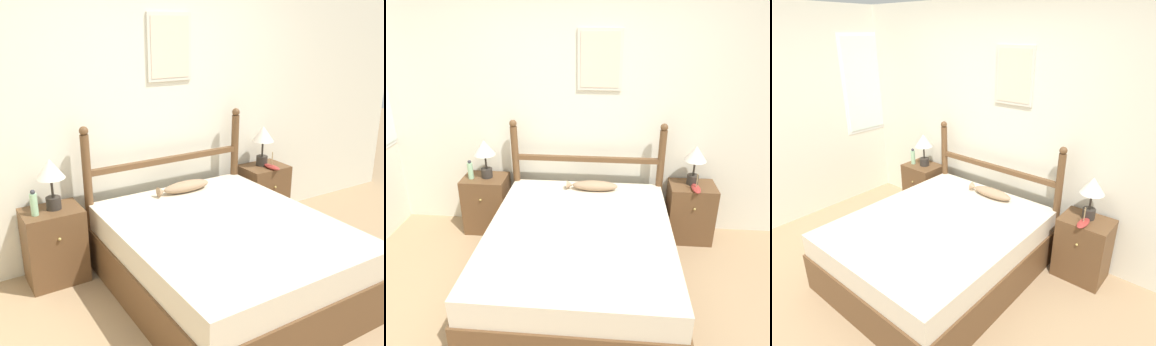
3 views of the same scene
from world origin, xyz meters
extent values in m
plane|color=#9E7F5B|center=(0.00, 0.00, 0.00)|extent=(16.00, 16.00, 0.00)
cube|color=beige|center=(0.00, 1.73, 1.27)|extent=(6.40, 0.06, 2.55)
cube|color=beige|center=(0.13, 1.69, 1.82)|extent=(0.43, 0.02, 0.58)
cube|color=beige|center=(0.13, 1.68, 1.82)|extent=(0.37, 0.01, 0.52)
cube|color=brown|center=(0.02, 0.65, 0.18)|extent=(1.58, 1.90, 0.36)
cube|color=beige|center=(0.02, 0.65, 0.47)|extent=(1.54, 1.86, 0.21)
cylinder|color=brown|center=(-0.73, 1.56, 0.59)|extent=(0.07, 0.07, 1.17)
sphere|color=brown|center=(-0.73, 1.56, 1.20)|extent=(0.07, 0.07, 0.07)
cylinder|color=brown|center=(0.78, 1.56, 0.59)|extent=(0.07, 0.07, 1.17)
sphere|color=brown|center=(0.78, 1.56, 1.20)|extent=(0.07, 0.07, 0.07)
cube|color=brown|center=(0.02, 1.56, 0.84)|extent=(1.51, 0.05, 0.05)
cube|color=brown|center=(-1.07, 1.49, 0.31)|extent=(0.46, 0.35, 0.62)
sphere|color=tan|center=(-1.07, 1.31, 0.45)|extent=(0.02, 0.02, 0.02)
cube|color=brown|center=(1.11, 1.49, 0.31)|extent=(0.46, 0.35, 0.62)
sphere|color=tan|center=(1.11, 1.31, 0.45)|extent=(0.02, 0.02, 0.02)
cylinder|color=#2D2823|center=(-1.04, 1.50, 0.67)|extent=(0.12, 0.12, 0.10)
cylinder|color=#2D2823|center=(-1.04, 1.50, 0.80)|extent=(0.02, 0.02, 0.16)
cone|color=beige|center=(-1.04, 1.50, 0.96)|extent=(0.22, 0.22, 0.15)
cylinder|color=#2D2823|center=(1.11, 1.53, 0.67)|extent=(0.12, 0.12, 0.10)
cylinder|color=#2D2823|center=(1.11, 1.53, 0.80)|extent=(0.02, 0.02, 0.16)
cone|color=beige|center=(1.11, 1.53, 0.96)|extent=(0.22, 0.22, 0.15)
cylinder|color=#99C699|center=(-1.19, 1.46, 0.71)|extent=(0.06, 0.06, 0.17)
sphere|color=#333338|center=(-1.19, 1.46, 0.81)|extent=(0.04, 0.04, 0.04)
ellipsoid|color=maroon|center=(1.12, 1.38, 0.64)|extent=(0.08, 0.22, 0.04)
cylinder|color=#997F56|center=(1.12, 1.38, 0.73)|extent=(0.01, 0.01, 0.14)
ellipsoid|color=#997A5B|center=(0.12, 1.39, 0.63)|extent=(0.46, 0.14, 0.10)
cone|color=#997A5B|center=(-0.14, 1.39, 0.63)|extent=(0.06, 0.09, 0.09)
camera|label=1|loc=(-1.83, -1.86, 2.03)|focal=42.00mm
camera|label=2|loc=(0.25, -2.03, 2.27)|focal=35.00mm
camera|label=3|loc=(1.99, -1.34, 2.23)|focal=32.00mm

